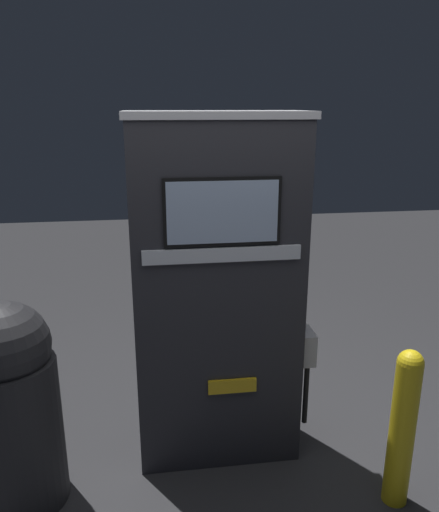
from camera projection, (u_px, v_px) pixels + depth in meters
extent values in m
plane|color=#2D2D30|center=(222.00, 467.00, 3.03)|extent=(14.00, 14.00, 0.00)
cube|color=#28282D|center=(217.00, 374.00, 3.08)|extent=(0.96, 0.43, 1.02)
cube|color=#28282D|center=(217.00, 213.00, 2.79)|extent=(0.96, 0.43, 1.02)
cube|color=#B7B7BC|center=(217.00, 115.00, 2.63)|extent=(0.99, 0.46, 0.04)
cube|color=black|center=(223.00, 212.00, 2.56)|extent=(0.61, 0.01, 0.36)
cube|color=#9EB2D1|center=(223.00, 212.00, 2.55)|extent=(0.58, 0.01, 0.32)
cube|color=silver|center=(223.00, 255.00, 2.62)|extent=(0.84, 0.02, 0.08)
cube|color=gold|center=(232.00, 386.00, 2.86)|extent=(0.28, 0.02, 0.08)
cube|color=#B7B7BC|center=(305.00, 346.00, 3.01)|extent=(0.09, 0.19, 0.20)
cylinder|color=black|center=(306.00, 394.00, 3.04)|extent=(0.03, 0.03, 0.39)
cylinder|color=yellow|center=(402.00, 434.00, 2.65)|extent=(0.14, 0.14, 0.85)
sphere|color=yellow|center=(411.00, 363.00, 2.53)|extent=(0.14, 0.14, 0.14)
cylinder|color=#232326|center=(15.00, 433.00, 2.67)|extent=(0.50, 0.50, 0.85)
sphere|color=#232326|center=(3.00, 347.00, 2.52)|extent=(0.47, 0.47, 0.47)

